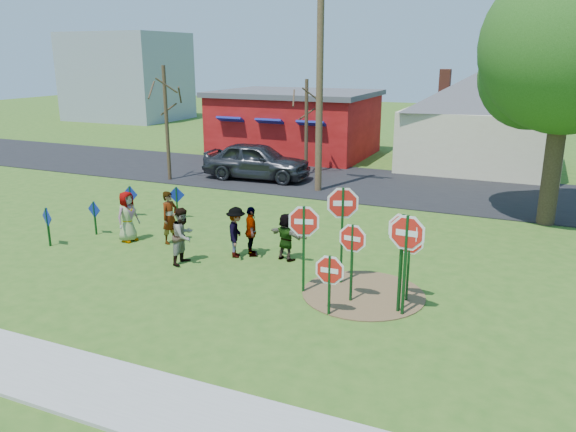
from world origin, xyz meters
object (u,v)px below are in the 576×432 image
suv (257,161)px  person_b (170,217)px  utility_pole (320,75)px  stop_sign_b (343,211)px  stop_sign_c (406,243)px  person_a (128,217)px  leafy_tree (572,57)px  stop_sign_d (410,246)px  stop_sign_a (304,230)px

suv → person_b: bearing=-173.8°
person_b → utility_pole: bearing=-2.2°
stop_sign_b → stop_sign_c: (1.98, -1.26, -0.21)m
stop_sign_b → stop_sign_c: 2.36m
stop_sign_c → person_a: bearing=171.0°
stop_sign_b → leafy_tree: (5.29, 8.41, 3.91)m
stop_sign_c → stop_sign_d: stop_sign_c is taller
stop_sign_d → person_b: size_ratio=1.19×
person_a → utility_pole: (3.27, 9.27, 4.32)m
stop_sign_a → stop_sign_b: size_ratio=0.88×
stop_sign_a → person_a: bearing=152.0°
stop_sign_a → stop_sign_d: size_ratio=1.19×
person_a → leafy_tree: bearing=-48.0°
stop_sign_b → suv: stop_sign_b is taller
person_b → utility_pole: size_ratio=0.18×
stop_sign_d → person_b: 8.31m
person_b → leafy_tree: (11.57, 7.41, 5.08)m
suv → utility_pole: 5.71m
stop_sign_a → person_b: 5.95m
stop_sign_b → person_a: size_ratio=1.67×
stop_sign_c → suv: 15.84m
stop_sign_b → utility_pole: utility_pole is taller
stop_sign_a → stop_sign_c: stop_sign_c is taller
person_b → suv: suv is taller
stop_sign_a → suv: (-7.36, 11.90, -0.77)m
stop_sign_d → person_a: bearing=175.2°
leafy_tree → suv: bearing=169.3°
person_b → utility_pole: utility_pole is taller
utility_pole → suv: bearing=163.5°
stop_sign_d → utility_pole: 12.61m
stop_sign_c → stop_sign_d: 0.92m
person_b → stop_sign_b: bearing=-89.3°
stop_sign_a → person_b: bearing=145.1°
stop_sign_a → stop_sign_c: bearing=-22.0°
leafy_tree → stop_sign_a: bearing=-122.7°
stop_sign_b → stop_sign_d: stop_sign_b is taller
leafy_tree → person_a: bearing=-148.9°
stop_sign_b → person_a: 7.78m
stop_sign_c → person_b: 8.61m
suv → person_a: bearing=178.2°
stop_sign_b → suv: size_ratio=0.53×
stop_sign_c → stop_sign_d: bearing=97.5°
stop_sign_b → utility_pole: bearing=92.3°
stop_sign_a → stop_sign_c: 2.72m
person_a → stop_sign_a: bearing=-91.7°
person_a → person_b: bearing=-62.7°
stop_sign_d → leafy_tree: (3.40, 8.83, 4.48)m
stop_sign_c → suv: size_ratio=0.50×
suv → stop_sign_d: bearing=-142.8°
stop_sign_b → leafy_tree: size_ratio=0.31×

